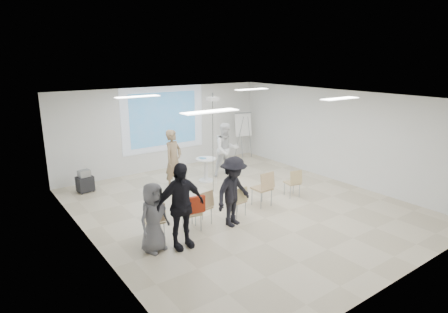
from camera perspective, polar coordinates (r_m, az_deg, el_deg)
floor at (r=10.49m, az=2.59°, el=-7.79°), size 8.00×9.00×0.10m
ceiling at (r=9.73m, az=2.80°, el=9.30°), size 8.00×9.00×0.10m
wall_back at (r=13.76m, az=-9.23°, el=4.27°), size 8.00×0.10×3.00m
wall_left at (r=8.20m, az=-20.07°, el=-3.76°), size 0.10×9.00×3.00m
wall_right at (r=12.86m, az=16.97°, el=3.06°), size 0.10×9.00×3.00m
projection_halo at (r=13.65m, az=-9.17°, el=5.67°), size 3.20×0.01×2.30m
projection_image at (r=13.63m, az=-9.14°, el=5.66°), size 2.60×0.01×1.90m
pedestal_table at (r=12.35m, az=-2.77°, el=-1.80°), size 0.77×0.77×0.81m
player_left at (r=11.57m, az=-7.74°, el=0.10°), size 0.93×0.81×2.13m
player_right at (r=12.77m, az=0.37°, el=1.45°), size 1.13×0.98×2.04m
controller_left at (r=11.78m, az=-7.60°, el=2.08°), size 0.08×0.12×0.04m
controller_right at (r=12.79m, az=-0.94°, el=3.10°), size 0.07×0.13×0.04m
chair_far_left at (r=8.54m, az=-10.49°, el=-9.27°), size 0.49×0.52×0.91m
chair_left_mid at (r=8.87m, az=-4.77°, el=-8.29°), size 0.46×0.49×0.86m
chair_left_inner at (r=9.16m, az=-3.13°, el=-7.37°), size 0.48×0.50×0.89m
chair_center at (r=9.65m, az=2.31°, el=-6.49°), size 0.41×0.44×0.81m
chair_right_inner at (r=10.29m, az=6.13°, el=-4.50°), size 0.47×0.51×1.00m
chair_right_far at (r=11.13m, az=10.57°, el=-3.69°), size 0.47×0.50×0.84m
red_jacket at (r=8.68m, az=-4.23°, el=-7.32°), size 0.42×0.15×0.39m
laptop at (r=9.25m, az=-3.51°, el=-7.48°), size 0.36×0.28×0.03m
audience_left at (r=7.98m, az=-6.68°, el=-6.58°), size 1.29×0.80×2.18m
audience_mid at (r=9.00m, az=1.46°, el=-4.68°), size 1.40×0.99×1.96m
audience_outer at (r=8.01m, az=-10.72°, el=-8.52°), size 0.96×0.78×1.70m
flipchart_easel at (r=15.00m, az=2.95°, el=4.88°), size 0.80×0.62×1.89m
av_cart at (r=12.18m, az=-20.43°, el=-3.64°), size 0.50×0.43×0.69m
ceiling_projector at (r=11.02m, az=-1.71°, el=8.08°), size 0.30×0.25×3.00m
fluor_panel_nw at (r=10.43m, az=-13.03°, el=8.88°), size 1.20×0.30×0.02m
fluor_panel_ne at (r=12.54m, az=4.25°, el=10.17°), size 1.20×0.30×0.02m
fluor_panel_sw at (r=7.36m, az=-2.11°, el=6.87°), size 1.20×0.30×0.02m
fluor_panel_se at (r=10.13m, az=17.24°, el=8.43°), size 1.20×0.30×0.02m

